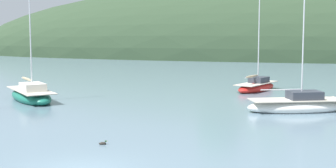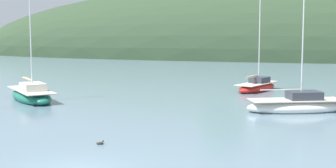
{
  "view_description": "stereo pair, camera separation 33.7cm",
  "coord_description": "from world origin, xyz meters",
  "px_view_note": "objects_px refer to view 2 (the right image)",
  "views": [
    {
      "loc": [
        6.86,
        -18.83,
        5.77
      ],
      "look_at": [
        0.0,
        20.0,
        1.2
      ],
      "focal_mm": 54.9,
      "sensor_mm": 36.0,
      "label": 1
    },
    {
      "loc": [
        7.19,
        -18.77,
        5.77
      ],
      "look_at": [
        0.0,
        20.0,
        1.2
      ],
      "focal_mm": 54.9,
      "sensor_mm": 36.0,
      "label": 2
    }
  ],
  "objects_px": {
    "sailboat_cream_ketch": "(257,87)",
    "duck_lead": "(100,143)",
    "sailboat_teal_outer": "(31,95)",
    "sailboat_blue_center": "(297,105)"
  },
  "relations": [
    {
      "from": "sailboat_cream_ketch",
      "to": "sailboat_teal_outer",
      "type": "xyz_separation_m",
      "value": [
        -16.9,
        -9.13,
        0.06
      ]
    },
    {
      "from": "sailboat_blue_center",
      "to": "duck_lead",
      "type": "relative_size",
      "value": 22.75
    },
    {
      "from": "sailboat_blue_center",
      "to": "sailboat_cream_ketch",
      "type": "bearing_deg",
      "value": 104.52
    },
    {
      "from": "sailboat_cream_ketch",
      "to": "sailboat_teal_outer",
      "type": "distance_m",
      "value": 19.21
    },
    {
      "from": "sailboat_teal_outer",
      "to": "sailboat_blue_center",
      "type": "bearing_deg",
      "value": -4.12
    },
    {
      "from": "sailboat_cream_ketch",
      "to": "duck_lead",
      "type": "bearing_deg",
      "value": -108.15
    },
    {
      "from": "sailboat_cream_ketch",
      "to": "sailboat_blue_center",
      "type": "bearing_deg",
      "value": -75.48
    },
    {
      "from": "sailboat_cream_ketch",
      "to": "duck_lead",
      "type": "relative_size",
      "value": 20.45
    },
    {
      "from": "duck_lead",
      "to": "sailboat_blue_center",
      "type": "bearing_deg",
      "value": 49.09
    },
    {
      "from": "sailboat_cream_ketch",
      "to": "sailboat_teal_outer",
      "type": "relative_size",
      "value": 0.83
    }
  ]
}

